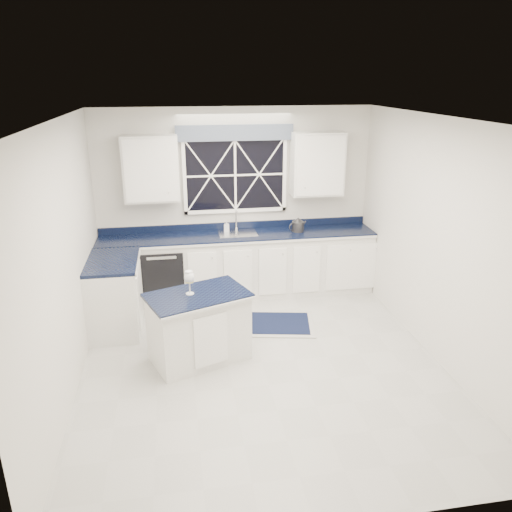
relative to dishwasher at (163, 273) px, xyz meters
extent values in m
plane|color=#B0B1AC|center=(1.10, -1.95, -0.41)|extent=(4.50, 4.50, 0.00)
cube|color=silver|center=(1.10, 0.30, 0.94)|extent=(4.00, 0.10, 2.70)
cube|color=silver|center=(1.10, 0.00, 0.04)|extent=(3.98, 0.60, 0.90)
cube|color=silver|center=(-0.60, -0.80, 0.04)|extent=(0.60, 1.00, 0.90)
cube|color=black|center=(1.10, 0.00, 0.51)|extent=(3.98, 0.64, 0.04)
cube|color=black|center=(0.00, 0.00, 0.00)|extent=(0.60, 0.58, 0.82)
cube|color=black|center=(1.10, 0.27, 1.34)|extent=(1.40, 0.02, 1.00)
cube|color=slate|center=(1.10, 0.21, 1.94)|extent=(1.65, 0.04, 0.22)
cube|color=silver|center=(-0.07, 0.13, 1.49)|extent=(0.75, 0.34, 0.90)
cube|color=silver|center=(2.28, 0.13, 1.49)|extent=(0.75, 0.34, 0.90)
cylinder|color=silver|center=(1.10, 0.22, 0.55)|extent=(0.05, 0.05, 0.04)
cylinder|color=silver|center=(1.10, 0.22, 0.69)|extent=(0.02, 0.02, 0.28)
cylinder|color=silver|center=(1.10, 0.13, 0.82)|extent=(0.02, 0.18, 0.02)
cube|color=silver|center=(0.41, -1.74, -0.02)|extent=(1.19, 0.94, 0.78)
cube|color=black|center=(0.41, -1.74, 0.39)|extent=(1.26, 1.01, 0.03)
cube|color=#ABABA6|center=(1.34, -1.03, -0.40)|extent=(1.35, 0.97, 0.01)
cube|color=#0F1533|center=(1.34, -1.03, -0.39)|extent=(1.19, 0.81, 0.01)
cylinder|color=#2F2F31|center=(1.98, 0.00, 0.60)|extent=(0.23, 0.23, 0.15)
cone|color=#2F2F31|center=(1.98, 0.00, 0.71)|extent=(0.19, 0.19, 0.06)
torus|color=#2F2F31|center=(1.89, -0.04, 0.61)|extent=(0.12, 0.06, 0.12)
cylinder|color=#2F2F31|center=(2.08, 0.03, 0.62)|extent=(0.08, 0.04, 0.10)
cylinder|color=white|center=(0.33, -1.72, 0.41)|extent=(0.09, 0.09, 0.01)
cylinder|color=white|center=(0.33, -1.72, 0.49)|extent=(0.01, 0.01, 0.14)
ellipsoid|color=white|center=(0.33, -1.72, 0.61)|extent=(0.11, 0.11, 0.14)
cylinder|color=tan|center=(0.33, -1.72, 0.58)|extent=(0.09, 0.09, 0.06)
imported|color=silver|center=(0.95, 0.16, 0.61)|extent=(0.08, 0.08, 0.16)
camera|label=1|loc=(0.22, -6.82, 2.69)|focal=35.00mm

